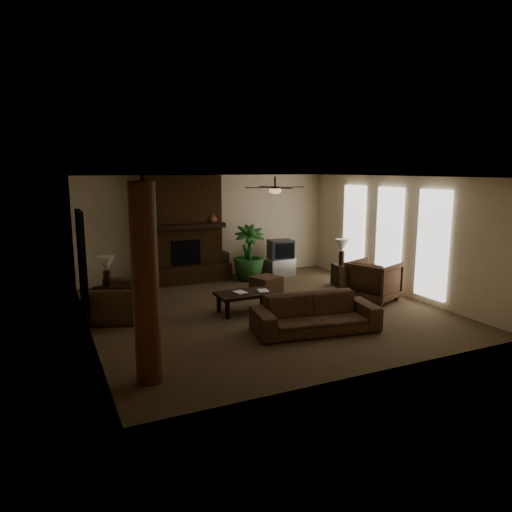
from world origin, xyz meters
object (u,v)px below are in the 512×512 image
armchair_left (122,295)px  lamp_right (342,247)px  side_table_left (110,300)px  coffee_table (245,295)px  sofa (315,308)px  ottoman (266,285)px  armchair_right (374,279)px  log_column (146,285)px  tv_stand (279,267)px  floor_vase (223,263)px  lamp_left (106,266)px  floor_plant (249,265)px  side_table_right (344,275)px

armchair_left → lamp_right: lamp_right is taller
side_table_left → coffee_table: bearing=-23.9°
sofa → ottoman: bearing=90.7°
armchair_left → armchair_right: size_ratio=1.10×
log_column → tv_stand: log_column is taller
log_column → sofa: (3.23, 0.81, -0.95)m
floor_vase → lamp_left: size_ratio=1.18×
lamp_left → floor_plant: bearing=21.0°
coffee_table → tv_stand: size_ratio=1.41×
floor_plant → lamp_right: lamp_right is taller
lamp_right → side_table_left: bearing=179.6°
sofa → tv_stand: bearing=79.3°
armchair_right → floor_vase: bearing=10.8°
ottoman → lamp_left: size_ratio=0.92×
coffee_table → floor_vase: floor_vase is taller
ottoman → side_table_left: size_ratio=1.09×
lamp_left → side_table_right: size_ratio=1.18×
coffee_table → side_table_left: size_ratio=2.18×
sofa → floor_plant: 4.27m
lamp_right → armchair_right: bearing=-95.9°
log_column → sofa: 3.46m
log_column → lamp_right: bearing=31.7°
lamp_left → side_table_right: lamp_left is taller
sofa → floor_plant: sofa is taller
lamp_right → log_column: bearing=-148.3°
ottoman → lamp_right: bearing=-3.9°
sofa → armchair_right: size_ratio=2.27×
armchair_right → side_table_left: (-5.58, 1.54, -0.23)m
sofa → side_table_left: bearing=148.5°
floor_vase → floor_plant: 0.75m
floor_vase → side_table_right: 3.27m
lamp_left → side_table_right: (5.82, -0.09, -0.73)m
floor_vase → side_table_left: size_ratio=1.40×
log_column → floor_vase: 6.49m
armchair_right → side_table_left: armchair_right is taller
log_column → floor_plant: bearing=53.2°
floor_plant → ottoman: bearing=-96.7°
sofa → tv_stand: sofa is taller
log_column → side_table_right: (5.74, 3.47, -1.12)m
lamp_right → ottoman: bearing=176.1°
floor_plant → lamp_left: bearing=-159.0°
log_column → side_table_right: size_ratio=5.09×
tv_stand → floor_plant: (-0.95, -0.09, 0.16)m
floor_plant → lamp_right: size_ratio=2.28×
ottoman → armchair_right: bearing=-40.7°
sofa → floor_plant: bearing=91.1°
side_table_right → floor_vase: bearing=140.3°
ottoman → sofa: bearing=-97.7°
armchair_left → side_table_left: (-0.18, 0.51, -0.21)m
log_column → tv_stand: 7.07m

